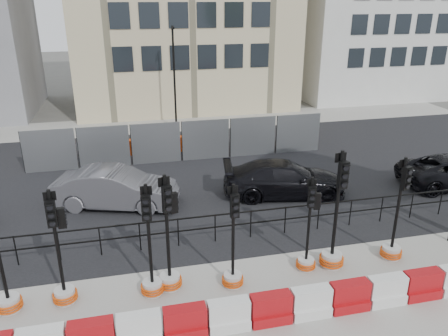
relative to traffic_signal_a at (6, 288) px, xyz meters
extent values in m
plane|color=#51514C|center=(5.81, 0.91, -0.69)|extent=(120.00, 120.00, 0.00)
cube|color=gray|center=(5.81, -2.09, -0.68)|extent=(40.00, 6.00, 0.02)
cube|color=black|center=(5.81, 7.91, -0.67)|extent=(40.00, 14.00, 0.03)
cube|color=gray|center=(5.81, 16.91, -0.68)|extent=(40.00, 4.00, 0.02)
cylinder|color=black|center=(-0.19, 2.11, -0.19)|extent=(0.04, 0.04, 1.00)
cylinder|color=black|center=(1.01, 2.11, -0.19)|extent=(0.04, 0.04, 1.00)
cylinder|color=black|center=(2.21, 2.11, -0.19)|extent=(0.04, 0.04, 1.00)
cylinder|color=black|center=(3.41, 2.11, -0.19)|extent=(0.04, 0.04, 1.00)
cylinder|color=black|center=(4.61, 2.11, -0.19)|extent=(0.04, 0.04, 1.00)
cylinder|color=black|center=(5.81, 2.11, -0.19)|extent=(0.04, 0.04, 1.00)
cylinder|color=black|center=(7.01, 2.11, -0.19)|extent=(0.04, 0.04, 1.00)
cylinder|color=black|center=(8.21, 2.11, -0.19)|extent=(0.04, 0.04, 1.00)
cylinder|color=black|center=(9.41, 2.11, -0.19)|extent=(0.04, 0.04, 1.00)
cylinder|color=black|center=(10.61, 2.11, -0.19)|extent=(0.04, 0.04, 1.00)
cylinder|color=black|center=(11.81, 2.11, -0.19)|extent=(0.04, 0.04, 1.00)
cylinder|color=black|center=(13.01, 2.11, -0.19)|extent=(0.04, 0.04, 1.00)
cylinder|color=black|center=(14.21, 2.11, -0.19)|extent=(0.04, 0.04, 1.00)
cube|color=black|center=(5.81, 2.11, 0.29)|extent=(18.00, 0.04, 0.04)
cube|color=black|center=(5.81, 2.11, -0.14)|extent=(18.00, 0.04, 0.04)
cube|color=gray|center=(-0.19, 9.91, 0.31)|extent=(2.30, 0.05, 2.00)
cylinder|color=black|center=(-1.34, 9.91, 0.31)|extent=(0.05, 0.05, 2.00)
cube|color=gray|center=(2.21, 9.91, 0.31)|extent=(2.30, 0.05, 2.00)
cylinder|color=black|center=(1.06, 9.91, 0.31)|extent=(0.05, 0.05, 2.00)
cube|color=gray|center=(4.61, 9.91, 0.31)|extent=(2.30, 0.05, 2.00)
cylinder|color=black|center=(3.46, 9.91, 0.31)|extent=(0.05, 0.05, 2.00)
cube|color=gray|center=(7.01, 9.91, 0.31)|extent=(2.30, 0.05, 2.00)
cylinder|color=black|center=(5.86, 9.91, 0.31)|extent=(0.05, 0.05, 2.00)
cube|color=gray|center=(9.41, 9.91, 0.31)|extent=(2.30, 0.05, 2.00)
cylinder|color=black|center=(8.26, 9.91, 0.31)|extent=(0.05, 0.05, 2.00)
cube|color=gray|center=(11.81, 9.91, 0.31)|extent=(2.30, 0.05, 2.00)
cylinder|color=black|center=(10.66, 9.91, 0.31)|extent=(0.05, 0.05, 2.00)
cube|color=#F45010|center=(1.81, 11.41, -0.29)|extent=(1.00, 0.40, 0.80)
cube|color=#F45010|center=(3.81, 11.41, -0.29)|extent=(1.00, 0.40, 0.80)
cube|color=#F45010|center=(5.81, 11.41, -0.29)|extent=(1.00, 0.40, 0.80)
cube|color=#F45010|center=(7.81, 11.41, -0.29)|extent=(1.00, 0.40, 0.80)
cube|color=#F45010|center=(9.81, 11.41, -0.29)|extent=(1.00, 0.40, 0.80)
cube|color=#F45010|center=(11.81, 11.41, -0.29)|extent=(1.00, 0.40, 0.80)
cylinder|color=black|center=(6.31, 15.91, 2.31)|extent=(0.12, 0.12, 6.00)
cube|color=black|center=(6.31, 15.66, 5.21)|extent=(0.12, 0.50, 0.12)
cube|color=#AD0D1B|center=(2.13, -1.89, -0.14)|extent=(1.00, 0.35, 0.50)
cube|color=white|center=(3.18, -1.89, -0.14)|extent=(1.00, 0.35, 0.50)
cube|color=#AD0D1B|center=(4.23, -1.89, -0.54)|extent=(1.00, 0.50, 0.30)
cube|color=#AD0D1B|center=(4.23, -1.89, -0.14)|extent=(1.00, 0.35, 0.50)
cube|color=white|center=(5.28, -1.89, -0.54)|extent=(1.00, 0.50, 0.30)
cube|color=white|center=(5.28, -1.89, -0.14)|extent=(1.00, 0.35, 0.50)
cube|color=#AD0D1B|center=(6.33, -1.89, -0.54)|extent=(1.00, 0.50, 0.30)
cube|color=#AD0D1B|center=(6.33, -1.89, -0.14)|extent=(1.00, 0.35, 0.50)
cube|color=white|center=(7.38, -1.89, -0.54)|extent=(1.00, 0.50, 0.30)
cube|color=white|center=(7.38, -1.89, -0.14)|extent=(1.00, 0.35, 0.50)
cube|color=#AD0D1B|center=(8.43, -1.89, -0.54)|extent=(1.00, 0.50, 0.30)
cube|color=#AD0D1B|center=(8.43, -1.89, -0.14)|extent=(1.00, 0.35, 0.50)
cube|color=white|center=(9.48, -1.89, -0.54)|extent=(1.00, 0.50, 0.30)
cube|color=white|center=(9.48, -1.89, -0.14)|extent=(1.00, 0.35, 0.50)
cube|color=#AD0D1B|center=(10.53, -1.89, -0.54)|extent=(1.00, 0.50, 0.30)
cube|color=#AD0D1B|center=(10.53, -1.89, -0.14)|extent=(1.00, 0.35, 0.50)
cylinder|color=silver|center=(0.00, 0.01, -0.48)|extent=(0.54, 0.54, 0.40)
torus|color=#D7480B|center=(0.00, 0.01, -0.57)|extent=(0.65, 0.65, 0.05)
torus|color=#D7480B|center=(0.00, 0.01, -0.48)|extent=(0.65, 0.65, 0.05)
torus|color=#D7480B|center=(0.00, 0.01, -0.40)|extent=(0.65, 0.65, 0.05)
cylinder|color=silver|center=(1.35, 0.05, -0.49)|extent=(0.53, 0.53, 0.39)
torus|color=#D7480B|center=(1.35, 0.05, -0.57)|extent=(0.64, 0.64, 0.05)
torus|color=#D7480B|center=(1.35, 0.05, -0.49)|extent=(0.64, 0.64, 0.05)
torus|color=#D7480B|center=(1.35, 0.05, -0.41)|extent=(0.64, 0.64, 0.05)
cylinder|color=black|center=(1.35, 0.05, 1.08)|extent=(0.09, 0.09, 2.94)
cube|color=black|center=(1.36, -0.07, 1.96)|extent=(0.24, 0.15, 0.69)
cylinder|color=black|center=(1.36, -0.15, 1.74)|extent=(0.15, 0.06, 0.15)
cylinder|color=black|center=(1.36, -0.15, 1.96)|extent=(0.15, 0.06, 0.15)
cylinder|color=black|center=(1.36, -0.15, 2.17)|extent=(0.15, 0.06, 0.15)
cube|color=black|center=(1.35, 0.10, 2.35)|extent=(0.30, 0.05, 0.24)
cube|color=black|center=(1.55, 0.06, 1.76)|extent=(0.20, 0.14, 0.54)
cylinder|color=silver|center=(3.61, -0.13, -0.49)|extent=(0.53, 0.53, 0.39)
torus|color=#D7480B|center=(3.61, -0.13, -0.57)|extent=(0.63, 0.63, 0.05)
torus|color=#D7480B|center=(3.61, -0.13, -0.49)|extent=(0.63, 0.63, 0.05)
torus|color=#D7480B|center=(3.61, -0.13, -0.41)|extent=(0.63, 0.63, 0.05)
cylinder|color=black|center=(3.61, -0.13, 1.07)|extent=(0.09, 0.09, 2.93)
cube|color=black|center=(3.59, -0.24, 1.95)|extent=(0.25, 0.17, 0.68)
cylinder|color=black|center=(3.58, -0.32, 1.74)|extent=(0.15, 0.07, 0.15)
cylinder|color=black|center=(3.58, -0.32, 1.95)|extent=(0.15, 0.07, 0.15)
cylinder|color=black|center=(3.58, -0.32, 2.16)|extent=(0.15, 0.07, 0.15)
cube|color=black|center=(3.62, -0.07, 2.34)|extent=(0.29, 0.08, 0.23)
cylinder|color=silver|center=(4.09, 0.03, -0.48)|extent=(0.55, 0.55, 0.41)
torus|color=#D7480B|center=(4.09, 0.03, -0.56)|extent=(0.66, 0.66, 0.05)
torus|color=#D7480B|center=(4.09, 0.03, -0.48)|extent=(0.66, 0.66, 0.05)
torus|color=#D7480B|center=(4.09, 0.03, -0.40)|extent=(0.66, 0.66, 0.05)
cylinder|color=black|center=(4.09, 0.03, 1.15)|extent=(0.09, 0.09, 3.06)
cube|color=black|center=(4.12, -0.09, 2.06)|extent=(0.27, 0.20, 0.71)
cylinder|color=black|center=(4.14, -0.17, 1.84)|extent=(0.16, 0.09, 0.15)
cylinder|color=black|center=(4.14, -0.17, 2.06)|extent=(0.16, 0.09, 0.15)
cylinder|color=black|center=(4.14, -0.17, 2.29)|extent=(0.16, 0.09, 0.15)
cube|color=black|center=(4.08, 0.09, 2.47)|extent=(0.30, 0.10, 0.24)
cube|color=black|center=(4.29, 0.08, 1.86)|extent=(0.23, 0.18, 0.56)
cylinder|color=silver|center=(5.79, -0.27, -0.50)|extent=(0.50, 0.50, 0.37)
torus|color=#D7480B|center=(5.79, -0.27, -0.57)|extent=(0.60, 0.60, 0.05)
torus|color=#D7480B|center=(5.79, -0.27, -0.50)|extent=(0.60, 0.60, 0.05)
torus|color=#D7480B|center=(5.79, -0.27, -0.43)|extent=(0.60, 0.60, 0.05)
cylinder|color=black|center=(5.79, -0.27, 0.99)|extent=(0.08, 0.08, 2.79)
cube|color=black|center=(5.80, -0.38, 1.82)|extent=(0.23, 0.15, 0.65)
cylinder|color=black|center=(5.81, -0.46, 1.62)|extent=(0.14, 0.06, 0.14)
cylinder|color=black|center=(5.81, -0.46, 1.82)|extent=(0.14, 0.06, 0.14)
cylinder|color=black|center=(5.81, -0.46, 2.03)|extent=(0.14, 0.06, 0.14)
cube|color=black|center=(5.79, -0.22, 2.19)|extent=(0.28, 0.05, 0.22)
cylinder|color=silver|center=(8.08, 0.01, -0.51)|extent=(0.48, 0.48, 0.35)
torus|color=#D7480B|center=(8.08, 0.01, -0.58)|extent=(0.58, 0.58, 0.04)
torus|color=#D7480B|center=(8.08, 0.01, -0.51)|extent=(0.58, 0.58, 0.04)
torus|color=#D7480B|center=(8.08, 0.01, -0.44)|extent=(0.58, 0.58, 0.04)
cylinder|color=black|center=(8.08, 0.01, 0.91)|extent=(0.08, 0.08, 2.65)
cube|color=black|center=(8.05, -0.09, 1.70)|extent=(0.24, 0.17, 0.62)
cylinder|color=black|center=(8.04, -0.16, 1.51)|extent=(0.14, 0.08, 0.13)
cylinder|color=black|center=(8.04, -0.16, 1.70)|extent=(0.14, 0.08, 0.13)
cylinder|color=black|center=(8.04, -0.16, 1.90)|extent=(0.14, 0.08, 0.13)
cube|color=black|center=(8.09, 0.06, 2.06)|extent=(0.26, 0.09, 0.21)
cube|color=black|center=(8.25, -0.03, 1.53)|extent=(0.20, 0.16, 0.49)
cylinder|color=silver|center=(8.88, -0.03, -0.46)|extent=(0.60, 0.60, 0.44)
torus|color=#D7480B|center=(8.88, -0.03, -0.55)|extent=(0.72, 0.72, 0.06)
torus|color=#D7480B|center=(8.88, -0.03, -0.46)|extent=(0.72, 0.72, 0.06)
torus|color=#D7480B|center=(8.88, -0.03, -0.38)|extent=(0.72, 0.72, 0.06)
cylinder|color=black|center=(8.88, -0.03, 1.30)|extent=(0.10, 0.10, 3.31)
cube|color=black|center=(8.89, -0.16, 2.30)|extent=(0.28, 0.18, 0.77)
cylinder|color=black|center=(8.89, -0.25, 2.05)|extent=(0.17, 0.07, 0.17)
cylinder|color=black|center=(8.89, -0.25, 2.30)|extent=(0.17, 0.07, 0.17)
cylinder|color=black|center=(8.89, -0.25, 2.54)|extent=(0.17, 0.07, 0.17)
cube|color=black|center=(8.87, 0.04, 2.74)|extent=(0.33, 0.06, 0.27)
cylinder|color=silver|center=(10.85, -0.03, -0.49)|extent=(0.54, 0.54, 0.40)
torus|color=#D7480B|center=(10.85, -0.03, -0.57)|extent=(0.65, 0.65, 0.05)
torus|color=#D7480B|center=(10.85, -0.03, -0.49)|extent=(0.65, 0.65, 0.05)
torus|color=#D7480B|center=(10.85, -0.03, -0.41)|extent=(0.65, 0.65, 0.05)
cylinder|color=black|center=(10.85, -0.03, 1.11)|extent=(0.09, 0.09, 2.99)
cube|color=black|center=(10.88, -0.15, 2.01)|extent=(0.27, 0.20, 0.70)
cylinder|color=black|center=(10.90, -0.22, 1.79)|extent=(0.16, 0.09, 0.15)
cylinder|color=black|center=(10.90, -0.22, 2.01)|extent=(0.16, 0.09, 0.15)
cylinder|color=black|center=(10.90, -0.22, 2.23)|extent=(0.16, 0.09, 0.15)
cube|color=black|center=(10.84, 0.03, 2.41)|extent=(0.30, 0.11, 0.24)
imported|color=#55545A|center=(2.72, 5.53, 0.07)|extent=(4.26, 5.54, 1.52)
imported|color=black|center=(9.28, 5.07, 0.02)|extent=(3.67, 5.57, 1.42)
camera|label=1|loc=(3.26, -10.06, 6.77)|focal=35.00mm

